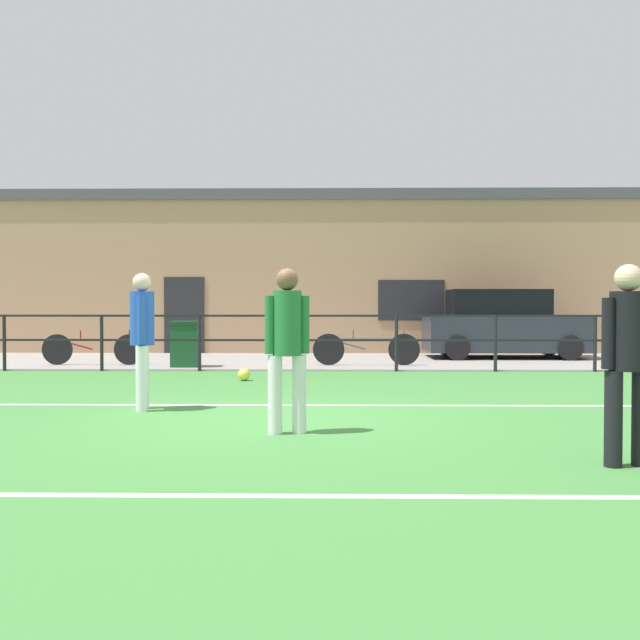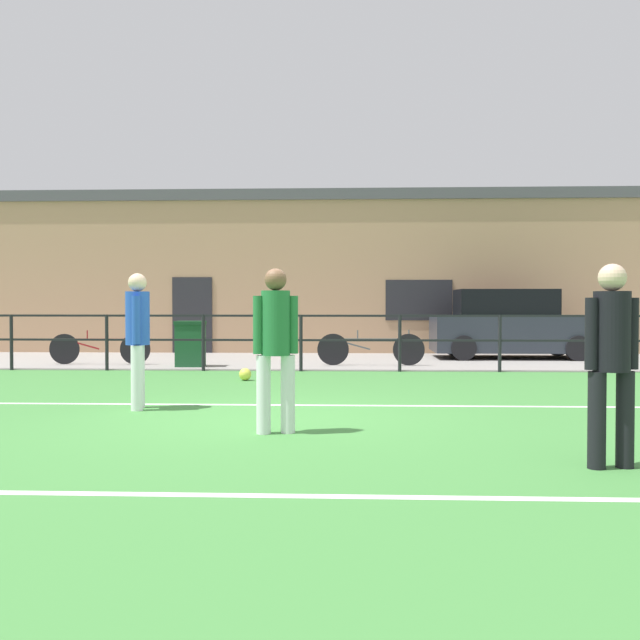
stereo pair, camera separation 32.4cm
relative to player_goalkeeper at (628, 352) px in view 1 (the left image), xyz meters
name	(u,v)px [view 1 (the left image)]	position (x,y,z in m)	size (l,w,h in m)	color
ground	(274,421)	(-3.18, 2.35, -0.99)	(60.00, 44.00, 0.04)	#42843D
field_line_touchline	(281,405)	(-3.18, 3.54, -0.97)	(36.00, 0.11, 0.00)	white
field_line_hash	(236,496)	(-3.18, -0.98, -0.97)	(36.00, 0.11, 0.00)	white
pavement_strip	(303,361)	(-3.18, 10.85, -0.96)	(48.00, 5.00, 0.02)	gray
perimeter_fence	(298,334)	(-3.18, 8.35, -0.22)	(36.07, 0.07, 1.15)	black
clubhouse_facade	(308,273)	(-3.18, 14.55, 1.29)	(28.00, 2.56, 4.51)	tan
player_goalkeeper	(628,352)	(0.00, 0.00, 0.00)	(0.46, 0.30, 1.71)	black
player_striker	(287,340)	(-2.96, 1.47, 0.02)	(0.47, 0.31, 1.75)	white
player_winger	(142,332)	(-4.94, 3.11, 0.04)	(0.31, 0.48, 1.77)	white
soccer_ball_spare	(244,375)	(-4.05, 6.57, -0.86)	(0.22, 0.22, 0.22)	#E5E04C
parked_car_red	(503,326)	(1.80, 11.79, -0.15)	(3.94, 1.83, 1.71)	#282D38
bicycle_parked_0	(366,349)	(-1.73, 9.55, -0.59)	(2.35, 0.04, 0.78)	black
bicycle_parked_1	(93,349)	(-7.76, 9.55, -0.60)	(2.28, 0.04, 0.77)	black
trash_bin_0	(186,344)	(-5.62, 9.14, -0.45)	(0.61, 0.52, 0.98)	#194C28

